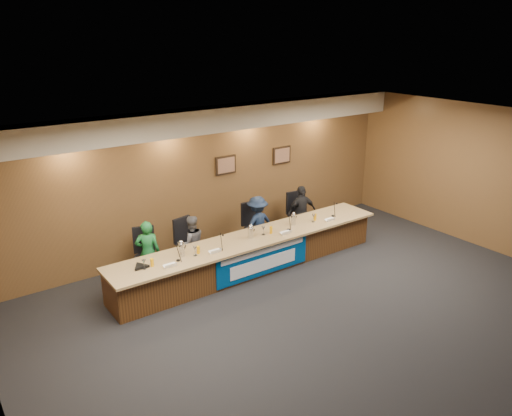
# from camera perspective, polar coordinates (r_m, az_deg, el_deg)

# --- Properties ---
(floor) EXTENTS (10.00, 10.00, 0.00)m
(floor) POSITION_cam_1_polar(r_m,az_deg,el_deg) (8.86, 8.69, -12.67)
(floor) COLOR black
(floor) RESTS_ON ground
(ceiling) EXTENTS (10.00, 8.00, 0.04)m
(ceiling) POSITION_cam_1_polar(r_m,az_deg,el_deg) (7.66, 9.92, 8.04)
(ceiling) COLOR silver
(ceiling) RESTS_ON wall_back
(wall_back) EXTENTS (10.00, 0.04, 3.20)m
(wall_back) POSITION_cam_1_polar(r_m,az_deg,el_deg) (11.13, -5.28, 3.39)
(wall_back) COLOR brown
(wall_back) RESTS_ON floor
(wall_right) EXTENTS (0.04, 8.00, 3.20)m
(wall_right) POSITION_cam_1_polar(r_m,az_deg,el_deg) (12.03, 26.56, 2.59)
(wall_right) COLOR brown
(wall_right) RESTS_ON floor
(soffit) EXTENTS (10.00, 0.50, 0.50)m
(soffit) POSITION_cam_1_polar(r_m,az_deg,el_deg) (10.62, -4.81, 10.09)
(soffit) COLOR beige
(soffit) RESTS_ON wall_back
(dais_body) EXTENTS (6.00, 0.80, 0.70)m
(dais_body) POSITION_cam_1_polar(r_m,az_deg,el_deg) (10.31, -0.51, -5.32)
(dais_body) COLOR #462811
(dais_body) RESTS_ON floor
(dais_top) EXTENTS (6.10, 0.95, 0.05)m
(dais_top) POSITION_cam_1_polar(r_m,az_deg,el_deg) (10.12, -0.35, -3.49)
(dais_top) COLOR #96784C
(dais_top) RESTS_ON dais_body
(banner) EXTENTS (2.20, 0.02, 0.65)m
(banner) POSITION_cam_1_polar(r_m,az_deg,el_deg) (9.99, 0.87, -5.98)
(banner) COLOR navy
(banner) RESTS_ON dais_body
(banner_text_upper) EXTENTS (2.00, 0.01, 0.10)m
(banner_text_upper) POSITION_cam_1_polar(r_m,az_deg,el_deg) (9.90, 0.92, -4.96)
(banner_text_upper) COLOR silver
(banner_text_upper) RESTS_ON banner
(banner_text_lower) EXTENTS (1.60, 0.01, 0.28)m
(banner_text_lower) POSITION_cam_1_polar(r_m,az_deg,el_deg) (10.02, 0.91, -6.42)
(banner_text_lower) COLOR silver
(banner_text_lower) RESTS_ON banner
(wall_photo_left) EXTENTS (0.52, 0.04, 0.42)m
(wall_photo_left) POSITION_cam_1_polar(r_m,az_deg,el_deg) (11.24, -3.48, 4.92)
(wall_photo_left) COLOR black
(wall_photo_left) RESTS_ON wall_back
(wall_photo_right) EXTENTS (0.52, 0.04, 0.42)m
(wall_photo_right) POSITION_cam_1_polar(r_m,az_deg,el_deg) (12.14, 2.95, 6.04)
(wall_photo_right) COLOR black
(wall_photo_right) RESTS_ON wall_back
(panelist_a) EXTENTS (0.56, 0.48, 1.30)m
(panelist_a) POSITION_cam_1_polar(r_m,az_deg,el_deg) (9.91, -12.25, -4.99)
(panelist_a) COLOR #165F2A
(panelist_a) RESTS_ON floor
(panelist_b) EXTENTS (0.65, 0.54, 1.19)m
(panelist_b) POSITION_cam_1_polar(r_m,az_deg,el_deg) (10.29, -7.38, -4.03)
(panelist_b) COLOR #525258
(panelist_b) RESTS_ON floor
(panelist_c) EXTENTS (0.86, 0.54, 1.28)m
(panelist_c) POSITION_cam_1_polar(r_m,az_deg,el_deg) (11.08, 0.15, -1.84)
(panelist_c) COLOR #13213B
(panelist_c) RESTS_ON floor
(panelist_d) EXTENTS (0.80, 0.42, 1.29)m
(panelist_d) POSITION_cam_1_polar(r_m,az_deg,el_deg) (11.83, 5.22, -0.48)
(panelist_d) COLOR black
(panelist_d) RESTS_ON floor
(office_chair_a) EXTENTS (0.60, 0.60, 0.08)m
(office_chair_a) POSITION_cam_1_polar(r_m,az_deg,el_deg) (10.06, -12.42, -5.66)
(office_chair_a) COLOR black
(office_chair_a) RESTS_ON floor
(office_chair_b) EXTENTS (0.57, 0.57, 0.08)m
(office_chair_b) POSITION_cam_1_polar(r_m,az_deg,el_deg) (10.42, -7.62, -4.43)
(office_chair_b) COLOR black
(office_chair_b) RESTS_ON floor
(office_chair_c) EXTENTS (0.50, 0.50, 0.08)m
(office_chair_c) POSITION_cam_1_polar(r_m,az_deg,el_deg) (11.22, -0.15, -2.45)
(office_chair_c) COLOR black
(office_chair_c) RESTS_ON floor
(office_chair_d) EXTENTS (0.53, 0.53, 0.08)m
(office_chair_d) POSITION_cam_1_polar(r_m,az_deg,el_deg) (11.96, 4.89, -1.09)
(office_chair_d) COLOR black
(office_chair_d) RESTS_ON floor
(nameplate_a) EXTENTS (0.24, 0.08, 0.10)m
(nameplate_a) POSITION_cam_1_polar(r_m,az_deg,el_deg) (8.97, -9.70, -6.47)
(nameplate_a) COLOR white
(nameplate_a) RESTS_ON dais_top
(microphone_a) EXTENTS (0.07, 0.07, 0.02)m
(microphone_a) POSITION_cam_1_polar(r_m,az_deg,el_deg) (9.22, -8.88, -5.93)
(microphone_a) COLOR black
(microphone_a) RESTS_ON dais_top
(juice_glass_a) EXTENTS (0.06, 0.06, 0.15)m
(juice_glass_a) POSITION_cam_1_polar(r_m,az_deg,el_deg) (9.07, -11.79, -6.11)
(juice_glass_a) COLOR #F0A407
(juice_glass_a) RESTS_ON dais_top
(water_glass_a) EXTENTS (0.08, 0.08, 0.18)m
(water_glass_a) POSITION_cam_1_polar(r_m,az_deg,el_deg) (8.99, -12.67, -6.31)
(water_glass_a) COLOR silver
(water_glass_a) RESTS_ON dais_top
(nameplate_b) EXTENTS (0.24, 0.08, 0.10)m
(nameplate_b) POSITION_cam_1_polar(r_m,az_deg,el_deg) (9.42, -4.59, -4.93)
(nameplate_b) COLOR white
(nameplate_b) RESTS_ON dais_top
(microphone_b) EXTENTS (0.07, 0.07, 0.02)m
(microphone_b) POSITION_cam_1_polar(r_m,az_deg,el_deg) (9.58, -4.07, -4.69)
(microphone_b) COLOR black
(microphone_b) RESTS_ON dais_top
(juice_glass_b) EXTENTS (0.06, 0.06, 0.15)m
(juice_glass_b) POSITION_cam_1_polar(r_m,az_deg,el_deg) (9.43, -6.62, -4.77)
(juice_glass_b) COLOR #F0A407
(juice_glass_b) RESTS_ON dais_top
(water_glass_b) EXTENTS (0.08, 0.08, 0.18)m
(water_glass_b) POSITION_cam_1_polar(r_m,az_deg,el_deg) (9.34, -6.98, -4.92)
(water_glass_b) COLOR silver
(water_glass_b) RESTS_ON dais_top
(nameplate_c) EXTENTS (0.24, 0.08, 0.10)m
(nameplate_c) POSITION_cam_1_polar(r_m,az_deg,el_deg) (10.25, 3.55, -2.79)
(nameplate_c) COLOR white
(nameplate_c) RESTS_ON dais_top
(microphone_c) EXTENTS (0.07, 0.07, 0.02)m
(microphone_c) POSITION_cam_1_polar(r_m,az_deg,el_deg) (10.48, 3.73, -2.48)
(microphone_c) COLOR black
(microphone_c) RESTS_ON dais_top
(juice_glass_c) EXTENTS (0.06, 0.06, 0.15)m
(juice_glass_c) POSITION_cam_1_polar(r_m,az_deg,el_deg) (10.27, 1.73, -2.53)
(juice_glass_c) COLOR #F0A407
(juice_glass_c) RESTS_ON dais_top
(water_glass_c) EXTENTS (0.08, 0.08, 0.18)m
(water_glass_c) POSITION_cam_1_polar(r_m,az_deg,el_deg) (10.20, 0.85, -2.60)
(water_glass_c) COLOR silver
(water_glass_c) RESTS_ON dais_top
(nameplate_d) EXTENTS (0.24, 0.08, 0.10)m
(nameplate_d) POSITION_cam_1_polar(r_m,az_deg,el_deg) (11.05, 8.56, -1.29)
(nameplate_d) COLOR white
(nameplate_d) RESTS_ON dais_top
(microphone_d) EXTENTS (0.07, 0.07, 0.02)m
(microphone_d) POSITION_cam_1_polar(r_m,az_deg,el_deg) (11.36, 8.79, -0.89)
(microphone_d) COLOR black
(microphone_d) RESTS_ON dais_top
(juice_glass_d) EXTENTS (0.06, 0.06, 0.15)m
(juice_glass_d) POSITION_cam_1_polar(r_m,az_deg,el_deg) (11.04, 6.76, -1.04)
(juice_glass_d) COLOR #F0A407
(juice_glass_d) RESTS_ON dais_top
(water_glass_d) EXTENTS (0.08, 0.08, 0.18)m
(water_glass_d) POSITION_cam_1_polar(r_m,az_deg,el_deg) (10.94, 6.58, -1.15)
(water_glass_d) COLOR silver
(water_glass_d) RESTS_ON dais_top
(carafe_left) EXTENTS (0.11, 0.11, 0.26)m
(carafe_left) POSITION_cam_1_polar(r_m,az_deg,el_deg) (9.34, -8.51, -4.74)
(carafe_left) COLOR silver
(carafe_left) RESTS_ON dais_top
(carafe_mid) EXTENTS (0.12, 0.12, 0.22)m
(carafe_mid) POSITION_cam_1_polar(r_m,az_deg,el_deg) (10.05, -0.61, -2.84)
(carafe_mid) COLOR silver
(carafe_mid) RESTS_ON dais_top
(carafe_right) EXTENTS (0.11, 0.11, 0.23)m
(carafe_right) POSITION_cam_1_polar(r_m,az_deg,el_deg) (10.75, 4.29, -1.33)
(carafe_right) COLOR silver
(carafe_right) RESTS_ON dais_top
(speakerphone) EXTENTS (0.32, 0.32, 0.05)m
(speakerphone) POSITION_cam_1_polar(r_m,az_deg,el_deg) (9.08, -13.07, -6.53)
(speakerphone) COLOR black
(speakerphone) RESTS_ON dais_top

